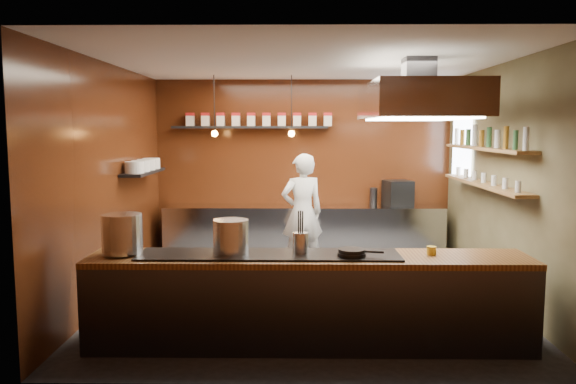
{
  "coord_description": "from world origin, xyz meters",
  "views": [
    {
      "loc": [
        -0.14,
        -7.08,
        2.18
      ],
      "look_at": [
        -0.24,
        0.4,
        1.33
      ],
      "focal_mm": 35.0,
      "sensor_mm": 36.0,
      "label": 1
    }
  ],
  "objects_px": {
    "extractor_hood": "(418,101)",
    "chef": "(302,213)",
    "espresso_machine": "(398,193)",
    "stockpot_small": "(231,236)",
    "stockpot_large": "(122,233)"
  },
  "relations": [
    {
      "from": "extractor_hood",
      "to": "chef",
      "type": "distance_m",
      "value": 2.76
    },
    {
      "from": "espresso_machine",
      "to": "stockpot_small",
      "type": "bearing_deg",
      "value": -136.37
    },
    {
      "from": "extractor_hood",
      "to": "espresso_machine",
      "type": "relative_size",
      "value": 4.77
    },
    {
      "from": "stockpot_small",
      "to": "extractor_hood",
      "type": "bearing_deg",
      "value": 29.24
    },
    {
      "from": "stockpot_large",
      "to": "chef",
      "type": "bearing_deg",
      "value": 58.36
    },
    {
      "from": "stockpot_small",
      "to": "espresso_machine",
      "type": "distance_m",
      "value": 4.46
    },
    {
      "from": "extractor_hood",
      "to": "chef",
      "type": "bearing_deg",
      "value": 126.5
    },
    {
      "from": "stockpot_large",
      "to": "chef",
      "type": "height_order",
      "value": "chef"
    },
    {
      "from": "extractor_hood",
      "to": "stockpot_small",
      "type": "relative_size",
      "value": 5.6
    },
    {
      "from": "stockpot_large",
      "to": "stockpot_small",
      "type": "relative_size",
      "value": 1.12
    },
    {
      "from": "stockpot_large",
      "to": "stockpot_small",
      "type": "xyz_separation_m",
      "value": [
        1.09,
        0.01,
        -0.03
      ]
    },
    {
      "from": "stockpot_large",
      "to": "chef",
      "type": "relative_size",
      "value": 0.22
    },
    {
      "from": "extractor_hood",
      "to": "espresso_machine",
      "type": "xyz_separation_m",
      "value": [
        0.27,
        2.63,
        -1.4
      ]
    },
    {
      "from": "extractor_hood",
      "to": "stockpot_large",
      "type": "relative_size",
      "value": 4.98
    },
    {
      "from": "chef",
      "to": "extractor_hood",
      "type": "bearing_deg",
      "value": 109.35
    }
  ]
}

